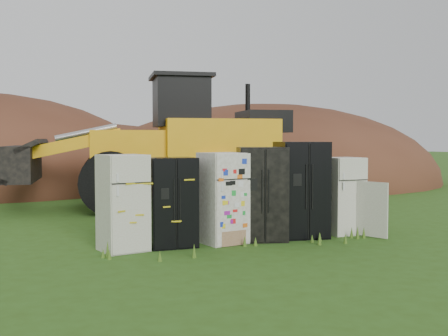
% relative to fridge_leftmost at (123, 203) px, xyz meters
% --- Properties ---
extents(ground, '(120.00, 120.00, 0.00)m').
position_rel_fridge_leftmost_xyz_m(ground, '(2.42, 0.04, -0.87)').
color(ground, '#2D4E14').
rests_on(ground, ground).
extents(fridge_leftmost, '(0.90, 0.88, 1.75)m').
position_rel_fridge_leftmost_xyz_m(fridge_leftmost, '(0.00, 0.00, 0.00)').
color(fridge_leftmost, silver).
rests_on(fridge_leftmost, ground).
extents(fridge_black_side, '(0.90, 0.71, 1.68)m').
position_rel_fridge_leftmost_xyz_m(fridge_black_side, '(0.92, 0.03, -0.03)').
color(fridge_black_side, black).
rests_on(fridge_black_side, ground).
extents(fridge_sticker, '(0.91, 0.86, 1.77)m').
position_rel_fridge_leftmost_xyz_m(fridge_sticker, '(1.96, -0.00, 0.01)').
color(fridge_sticker, white).
rests_on(fridge_sticker, ground).
extents(fridge_dark_mid, '(1.14, 1.03, 1.87)m').
position_rel_fridge_leftmost_xyz_m(fridge_dark_mid, '(2.80, -0.00, 0.06)').
color(fridge_dark_mid, black).
rests_on(fridge_dark_mid, ground).
extents(fridge_black_right, '(1.11, 0.98, 1.97)m').
position_rel_fridge_leftmost_xyz_m(fridge_black_right, '(3.71, 0.01, 0.11)').
color(fridge_black_right, black).
rests_on(fridge_black_right, ground).
extents(fridge_open_door, '(0.76, 0.71, 1.63)m').
position_rel_fridge_leftmost_xyz_m(fridge_open_door, '(4.75, 0.03, -0.06)').
color(fridge_open_door, silver).
rests_on(fridge_open_door, ground).
extents(wheel_loader, '(8.52, 4.61, 3.91)m').
position_rel_fridge_leftmost_xyz_m(wheel_loader, '(2.01, 5.98, 1.08)').
color(wheel_loader, '#E9A20F').
rests_on(wheel_loader, ground).
extents(dirt_mound_right, '(16.60, 12.18, 7.15)m').
position_rel_fridge_leftmost_xyz_m(dirt_mound_right, '(9.08, 12.25, -0.87)').
color(dirt_mound_right, '#452316').
rests_on(dirt_mound_right, ground).
extents(dirt_mound_back, '(17.93, 11.95, 5.66)m').
position_rel_fridge_leftmost_xyz_m(dirt_mound_back, '(2.02, 18.81, -0.87)').
color(dirt_mound_back, '#452316').
rests_on(dirt_mound_back, ground).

